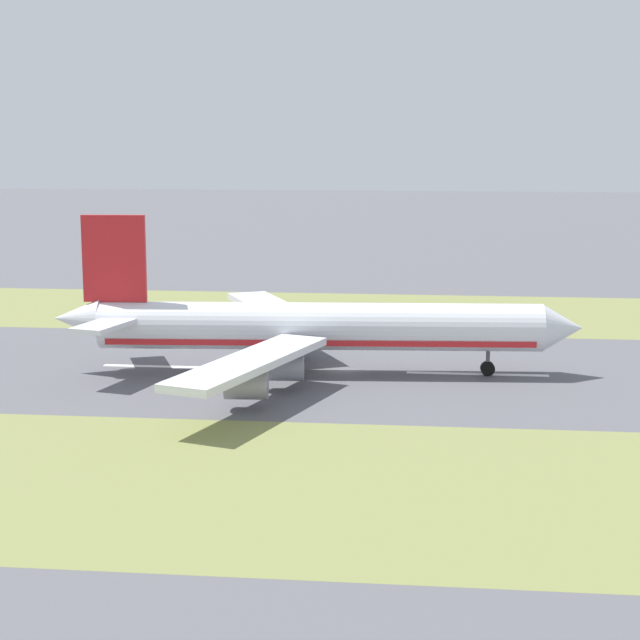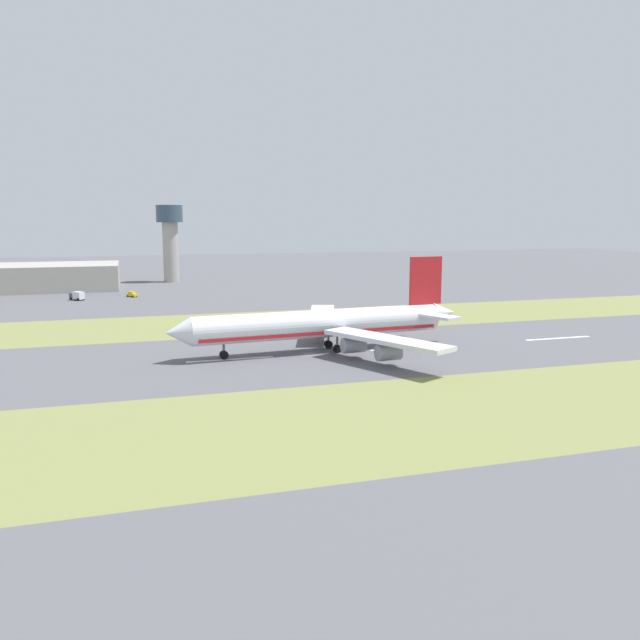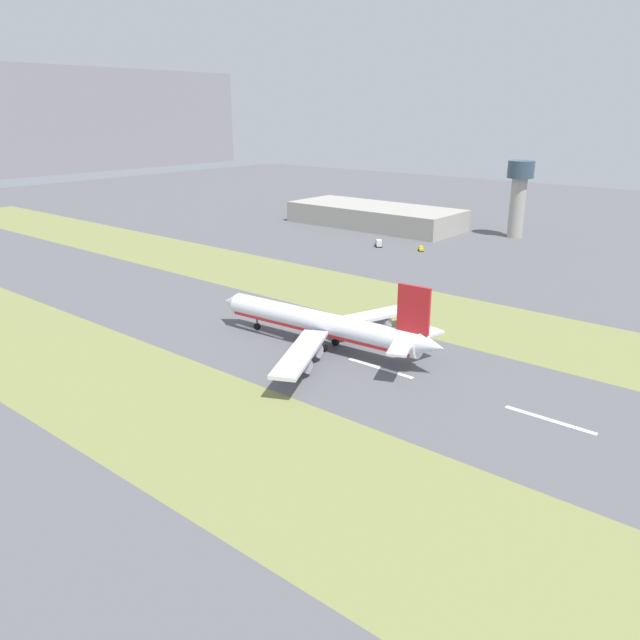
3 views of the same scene
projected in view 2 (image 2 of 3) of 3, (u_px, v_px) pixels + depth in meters
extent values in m
plane|color=#56565B|center=(311.00, 354.00, 133.70)|extent=(800.00, 800.00, 0.00)
cube|color=olive|center=(396.00, 417.00, 91.19)|extent=(40.00, 600.00, 0.01)
cube|color=olive|center=(267.00, 322.00, 176.20)|extent=(40.00, 600.00, 0.01)
cube|color=silver|center=(558.00, 338.00, 151.70)|extent=(1.20, 18.00, 0.01)
cube|color=silver|center=(408.00, 348.00, 140.21)|extent=(1.20, 18.00, 0.01)
cube|color=silver|center=(230.00, 359.00, 128.72)|extent=(1.20, 18.00, 0.01)
cylinder|color=silver|center=(320.00, 324.00, 135.42)|extent=(9.84, 56.28, 6.00)
cone|color=silver|center=(178.00, 333.00, 124.70)|extent=(6.21, 5.39, 5.88)
cone|color=silver|center=(443.00, 313.00, 146.19)|extent=(5.50, 6.34, 5.10)
cube|color=red|center=(320.00, 331.00, 135.69)|extent=(9.38, 54.02, 0.70)
cube|color=silver|center=(386.00, 340.00, 121.96)|extent=(28.70, 18.08, 0.90)
cube|color=silver|center=(322.00, 315.00, 154.25)|extent=(29.43, 14.69, 0.90)
cylinder|color=#93939E|center=(353.00, 345.00, 129.06)|extent=(3.52, 5.01, 3.20)
cylinder|color=#93939E|center=(388.00, 352.00, 121.99)|extent=(3.52, 5.01, 3.20)
cylinder|color=#93939E|center=(322.00, 331.00, 145.67)|extent=(3.52, 5.01, 3.20)
cylinder|color=#93939E|center=(322.00, 324.00, 155.20)|extent=(3.52, 5.01, 3.20)
cube|color=red|center=(426.00, 281.00, 143.21)|extent=(1.35, 8.04, 11.00)
cube|color=silver|center=(437.00, 316.00, 139.33)|extent=(10.92, 7.82, 0.60)
cube|color=silver|center=(413.00, 310.00, 149.48)|extent=(10.77, 6.70, 0.60)
cylinder|color=#59595E|center=(224.00, 347.00, 128.53)|extent=(0.50, 0.50, 3.20)
cylinder|color=black|center=(224.00, 355.00, 128.79)|extent=(1.02, 1.86, 1.80)
cylinder|color=#59595E|center=(337.00, 342.00, 134.67)|extent=(0.50, 0.50, 3.20)
cylinder|color=black|center=(337.00, 349.00, 134.92)|extent=(1.02, 1.86, 1.80)
cylinder|color=#59595E|center=(328.00, 337.00, 139.46)|extent=(0.50, 0.50, 3.20)
cylinder|color=black|center=(328.00, 344.00, 139.72)|extent=(1.02, 1.86, 1.80)
cube|color=#A39E93|center=(3.00, 278.00, 252.34)|extent=(36.00, 89.59, 10.41)
cylinder|color=#A39E93|center=(171.00, 252.00, 287.56)|extent=(7.00, 7.00, 27.41)
cylinder|color=#334756|center=(169.00, 214.00, 284.77)|extent=(12.00, 12.00, 7.73)
cube|color=#4C4C51|center=(73.00, 296.00, 224.47)|extent=(2.95, 2.97, 2.00)
cube|color=silver|center=(78.00, 295.00, 222.80)|extent=(4.48, 4.25, 2.60)
cylinder|color=black|center=(71.00, 299.00, 223.72)|extent=(0.99, 0.91, 1.00)
cylinder|color=black|center=(76.00, 298.00, 225.54)|extent=(0.99, 0.91, 1.00)
cylinder|color=black|center=(78.00, 300.00, 221.45)|extent=(0.99, 0.91, 1.00)
cylinder|color=black|center=(83.00, 299.00, 223.27)|extent=(0.99, 0.91, 1.00)
cube|color=gold|center=(132.00, 295.00, 232.91)|extent=(4.59, 4.11, 0.90)
cube|color=gold|center=(132.00, 293.00, 232.89)|extent=(2.85, 2.69, 0.80)
cylinder|color=black|center=(137.00, 296.00, 232.88)|extent=(0.67, 0.59, 0.66)
cylinder|color=black|center=(133.00, 297.00, 231.44)|extent=(0.67, 0.59, 0.66)
cylinder|color=black|center=(132.00, 296.00, 234.53)|extent=(0.67, 0.59, 0.66)
cylinder|color=black|center=(128.00, 296.00, 233.08)|extent=(0.67, 0.59, 0.66)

